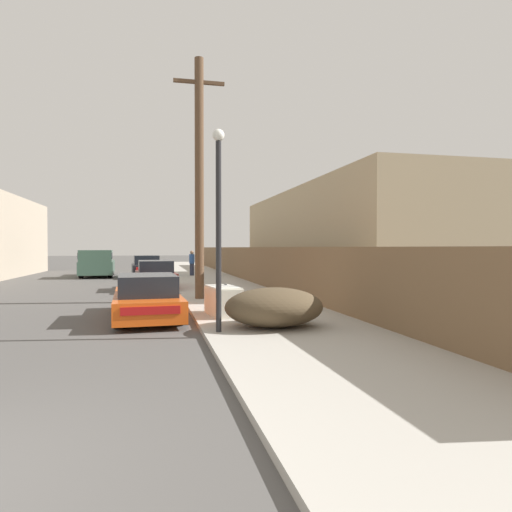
{
  "coord_description": "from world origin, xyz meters",
  "views": [
    {
      "loc": [
        2.15,
        -3.93,
        1.94
      ],
      "look_at": [
        5.55,
        11.09,
        1.65
      ],
      "focal_mm": 32.0,
      "sensor_mm": 36.0,
      "label": 1
    }
  ],
  "objects_px": {
    "pickup_truck": "(97,263)",
    "street_lamp": "(219,214)",
    "pedestrian": "(192,263)",
    "car_parked_far": "(146,267)",
    "parked_sports_car_red": "(147,298)",
    "brush_pile": "(274,307)",
    "car_parked_mid": "(155,276)",
    "utility_pole": "(199,176)",
    "discarded_fridge": "(223,301)"
  },
  "relations": [
    {
      "from": "parked_sports_car_red",
      "to": "car_parked_mid",
      "type": "bearing_deg",
      "value": 85.23
    },
    {
      "from": "pickup_truck",
      "to": "utility_pole",
      "type": "height_order",
      "value": "utility_pole"
    },
    {
      "from": "parked_sports_car_red",
      "to": "car_parked_mid",
      "type": "relative_size",
      "value": 1.14
    },
    {
      "from": "pickup_truck",
      "to": "brush_pile",
      "type": "bearing_deg",
      "value": 103.17
    },
    {
      "from": "street_lamp",
      "to": "brush_pile",
      "type": "xyz_separation_m",
      "value": [
        1.33,
        0.37,
        -2.09
      ]
    },
    {
      "from": "discarded_fridge",
      "to": "pickup_truck",
      "type": "xyz_separation_m",
      "value": [
        -5.43,
        19.39,
        0.39
      ]
    },
    {
      "from": "car_parked_mid",
      "to": "brush_pile",
      "type": "bearing_deg",
      "value": -79.96
    },
    {
      "from": "pickup_truck",
      "to": "utility_pole",
      "type": "xyz_separation_m",
      "value": [
        5.21,
        -15.25,
        3.58
      ]
    },
    {
      "from": "pickup_truck",
      "to": "street_lamp",
      "type": "distance_m",
      "value": 22.42
    },
    {
      "from": "pickup_truck",
      "to": "pedestrian",
      "type": "xyz_separation_m",
      "value": [
        6.06,
        -1.68,
        0.05
      ]
    },
    {
      "from": "street_lamp",
      "to": "pedestrian",
      "type": "bearing_deg",
      "value": 86.88
    },
    {
      "from": "brush_pile",
      "to": "pedestrian",
      "type": "bearing_deg",
      "value": 90.68
    },
    {
      "from": "pickup_truck",
      "to": "street_lamp",
      "type": "height_order",
      "value": "street_lamp"
    },
    {
      "from": "street_lamp",
      "to": "pickup_truck",
      "type": "bearing_deg",
      "value": 102.84
    },
    {
      "from": "car_parked_far",
      "to": "pedestrian",
      "type": "bearing_deg",
      "value": -12.23
    },
    {
      "from": "discarded_fridge",
      "to": "parked_sports_car_red",
      "type": "bearing_deg",
      "value": 156.69
    },
    {
      "from": "car_parked_mid",
      "to": "brush_pile",
      "type": "height_order",
      "value": "car_parked_mid"
    },
    {
      "from": "pedestrian",
      "to": "car_parked_mid",
      "type": "bearing_deg",
      "value": -105.56
    },
    {
      "from": "street_lamp",
      "to": "pedestrian",
      "type": "relative_size",
      "value": 2.69
    },
    {
      "from": "discarded_fridge",
      "to": "brush_pile",
      "type": "height_order",
      "value": "brush_pile"
    },
    {
      "from": "utility_pole",
      "to": "pedestrian",
      "type": "xyz_separation_m",
      "value": [
        0.85,
        13.57,
        -3.53
      ]
    },
    {
      "from": "utility_pole",
      "to": "brush_pile",
      "type": "distance_m",
      "value": 7.39
    },
    {
      "from": "brush_pile",
      "to": "parked_sports_car_red",
      "type": "bearing_deg",
      "value": 137.09
    },
    {
      "from": "car_parked_far",
      "to": "utility_pole",
      "type": "height_order",
      "value": "utility_pole"
    },
    {
      "from": "brush_pile",
      "to": "pedestrian",
      "type": "relative_size",
      "value": 1.41
    },
    {
      "from": "discarded_fridge",
      "to": "brush_pile",
      "type": "relative_size",
      "value": 0.71
    },
    {
      "from": "discarded_fridge",
      "to": "pickup_truck",
      "type": "bearing_deg",
      "value": 99.74
    },
    {
      "from": "utility_pole",
      "to": "pickup_truck",
      "type": "bearing_deg",
      "value": 108.86
    },
    {
      "from": "brush_pile",
      "to": "discarded_fridge",
      "type": "bearing_deg",
      "value": 112.98
    },
    {
      "from": "car_parked_far",
      "to": "pedestrian",
      "type": "height_order",
      "value": "pedestrian"
    },
    {
      "from": "pickup_truck",
      "to": "brush_pile",
      "type": "height_order",
      "value": "pickup_truck"
    },
    {
      "from": "car_parked_far",
      "to": "pedestrian",
      "type": "xyz_separation_m",
      "value": [
        2.9,
        -0.45,
        0.28
      ]
    },
    {
      "from": "utility_pole",
      "to": "street_lamp",
      "type": "distance_m",
      "value": 6.8
    },
    {
      "from": "street_lamp",
      "to": "brush_pile",
      "type": "bearing_deg",
      "value": 15.36
    },
    {
      "from": "parked_sports_car_red",
      "to": "street_lamp",
      "type": "xyz_separation_m",
      "value": [
        1.54,
        -3.04,
        2.1
      ]
    },
    {
      "from": "parked_sports_car_red",
      "to": "pedestrian",
      "type": "bearing_deg",
      "value": 78.24
    },
    {
      "from": "discarded_fridge",
      "to": "brush_pile",
      "type": "distance_m",
      "value": 2.22
    },
    {
      "from": "car_parked_far",
      "to": "brush_pile",
      "type": "bearing_deg",
      "value": -84.64
    },
    {
      "from": "parked_sports_car_red",
      "to": "brush_pile",
      "type": "distance_m",
      "value": 3.92
    },
    {
      "from": "pickup_truck",
      "to": "parked_sports_car_red",
      "type": "bearing_deg",
      "value": 97.14
    },
    {
      "from": "street_lamp",
      "to": "pedestrian",
      "type": "xyz_separation_m",
      "value": [
        1.1,
        20.12,
        -1.72
      ]
    },
    {
      "from": "parked_sports_car_red",
      "to": "pickup_truck",
      "type": "relative_size",
      "value": 0.85
    },
    {
      "from": "utility_pole",
      "to": "car_parked_far",
      "type": "bearing_deg",
      "value": 98.31
    },
    {
      "from": "brush_pile",
      "to": "pedestrian",
      "type": "distance_m",
      "value": 19.75
    },
    {
      "from": "utility_pole",
      "to": "brush_pile",
      "type": "xyz_separation_m",
      "value": [
        1.09,
        -6.18,
        -3.91
      ]
    },
    {
      "from": "street_lamp",
      "to": "pedestrian",
      "type": "distance_m",
      "value": 20.22
    },
    {
      "from": "pedestrian",
      "to": "car_parked_far",
      "type": "bearing_deg",
      "value": 171.23
    },
    {
      "from": "car_parked_mid",
      "to": "pedestrian",
      "type": "bearing_deg",
      "value": 71.43
    },
    {
      "from": "car_parked_mid",
      "to": "street_lamp",
      "type": "height_order",
      "value": "street_lamp"
    },
    {
      "from": "utility_pole",
      "to": "brush_pile",
      "type": "bearing_deg",
      "value": -80.01
    }
  ]
}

